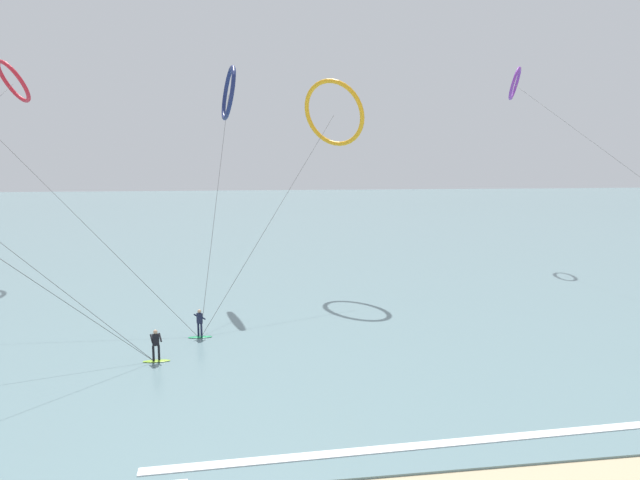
{
  "coord_description": "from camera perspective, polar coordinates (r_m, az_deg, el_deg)",
  "views": [
    {
      "loc": [
        -4.75,
        -7.84,
        10.26
      ],
      "look_at": [
        0.0,
        23.93,
        5.88
      ],
      "focal_mm": 31.61,
      "sensor_mm": 36.0,
      "label": 1
    }
  ],
  "objects": [
    {
      "name": "kite_amber",
      "position": [
        46.4,
        1.4,
        12.71
      ],
      "size": [
        13.04,
        15.55,
        16.93
      ],
      "rotation": [
        0.0,
        0.0,
        2.39
      ],
      "color": "orange",
      "rests_on": "ground"
    },
    {
      "name": "kite_crimson",
      "position": [
        59.54,
        -28.64,
        13.88
      ],
      "size": [
        4.54,
        38.5,
        19.46
      ],
      "rotation": [
        0.0,
        0.0,
        2.19
      ],
      "color": "red",
      "rests_on": "ground"
    },
    {
      "name": "wave_crest_mid",
      "position": [
        21.96,
        9.29,
        -20.02
      ],
      "size": [
        19.08,
        1.13,
        0.12
      ],
      "primitive_type": "cube",
      "rotation": [
        0.0,
        0.0,
        0.03
      ],
      "color": "white",
      "rests_on": "ground"
    },
    {
      "name": "surfer_emerald",
      "position": [
        34.19,
        -12.07,
        -8.44
      ],
      "size": [
        1.4,
        0.73,
        1.7
      ],
      "rotation": [
        0.0,
        0.0,
        5.46
      ],
      "color": "#199351",
      "rests_on": "ground"
    },
    {
      "name": "surfer_lime",
      "position": [
        30.77,
        -16.27,
        -10.42
      ],
      "size": [
        1.4,
        0.65,
        1.7
      ],
      "rotation": [
        0.0,
        0.0,
        3.48
      ],
      "color": "#8CC62D",
      "rests_on": "ground"
    },
    {
      "name": "kite_navy",
      "position": [
        45.31,
        -9.25,
        14.46
      ],
      "size": [
        2.69,
        14.39,
        17.75
      ],
      "rotation": [
        0.0,
        0.0,
        4.87
      ],
      "color": "navy",
      "rests_on": "ground"
    },
    {
      "name": "sea_water",
      "position": [
        117.32,
        -6.16,
        2.72
      ],
      "size": [
        400.0,
        200.0,
        0.08
      ],
      "primitive_type": "cube",
      "color": "slate",
      "rests_on": "ground"
    },
    {
      "name": "kite_violet",
      "position": [
        64.23,
        19.18,
        14.7
      ],
      "size": [
        2.83,
        40.34,
        20.27
      ],
      "rotation": [
        0.0,
        0.0,
        4.15
      ],
      "color": "purple",
      "rests_on": "ground"
    }
  ]
}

